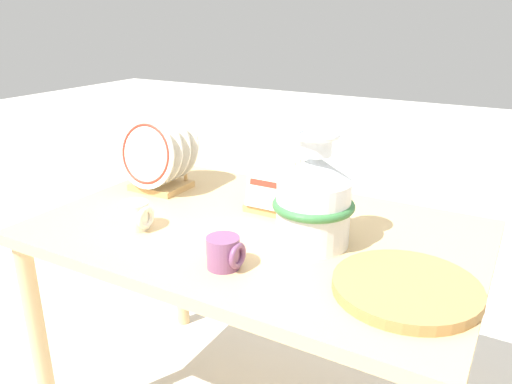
{
  "coord_description": "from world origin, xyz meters",
  "views": [
    {
      "loc": [
        0.67,
        -1.18,
        1.35
      ],
      "look_at": [
        0.0,
        0.0,
        0.86
      ],
      "focal_mm": 35.0,
      "sensor_mm": 36.0,
      "label": 1
    }
  ],
  "objects": [
    {
      "name": "wicker_charger_stack",
      "position": [
        0.48,
        -0.15,
        0.77
      ],
      "size": [
        0.33,
        0.33,
        0.03
      ],
      "color": "#AD7F47",
      "rests_on": "display_table"
    },
    {
      "name": "mug_cream_glaze",
      "position": [
        -0.3,
        -0.18,
        0.79
      ],
      "size": [
        0.09,
        0.08,
        0.08
      ],
      "color": "silver",
      "rests_on": "display_table"
    },
    {
      "name": "display_table",
      "position": [
        0.0,
        0.0,
        0.66
      ],
      "size": [
        1.29,
        0.83,
        0.75
      ],
      "color": "tan",
      "rests_on": "ground_plane"
    },
    {
      "name": "dish_rack_round_plates",
      "position": [
        -0.47,
        0.12,
        0.87
      ],
      "size": [
        0.24,
        0.19,
        0.27
      ],
      "color": "tan",
      "rests_on": "display_table"
    },
    {
      "name": "dish_rack_square_plates",
      "position": [
        -0.01,
        0.16,
        0.82
      ],
      "size": [
        0.18,
        0.17,
        0.18
      ],
      "color": "tan",
      "rests_on": "display_table"
    },
    {
      "name": "mug_plum_glaze",
      "position": [
        0.06,
        -0.26,
        0.79
      ],
      "size": [
        0.09,
        0.08,
        0.08
      ],
      "color": "#7A4770",
      "rests_on": "display_table"
    },
    {
      "name": "ceramic_vase",
      "position": [
        0.19,
        -0.02,
        0.89
      ],
      "size": [
        0.22,
        0.22,
        0.32
      ],
      "color": "silver",
      "rests_on": "display_table"
    }
  ]
}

